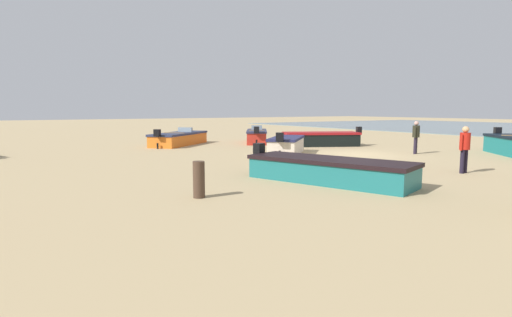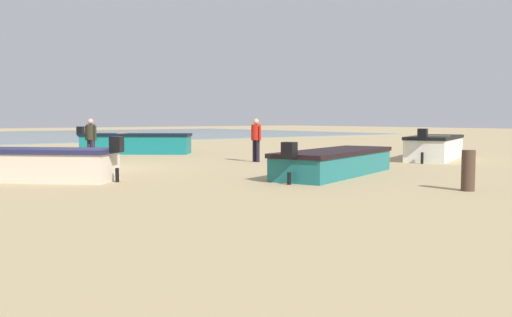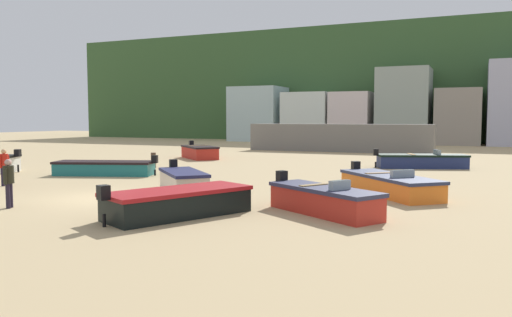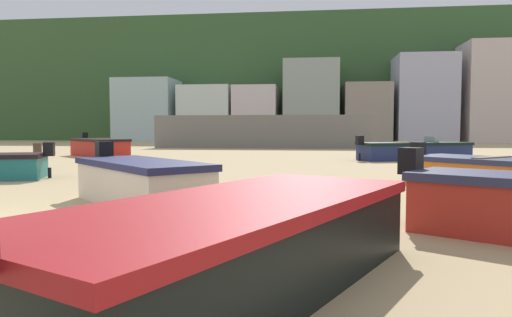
# 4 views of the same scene
# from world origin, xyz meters

# --- Properties ---
(ground_plane) EXTENTS (160.00, 160.00, 0.00)m
(ground_plane) POSITION_xyz_m (0.00, 0.00, 0.00)
(ground_plane) COLOR tan
(headland_hill) EXTENTS (90.00, 32.00, 14.98)m
(headland_hill) POSITION_xyz_m (0.00, 66.00, 7.49)
(headland_hill) COLOR #35562E
(headland_hill) RESTS_ON ground
(harbor_pier) EXTENTS (16.31, 2.40, 2.45)m
(harbor_pier) POSITION_xyz_m (1.39, 30.00, 1.23)
(harbor_pier) COLOR slate
(harbor_pier) RESTS_ON ground
(townhouse_far_left) EXTENTS (6.52, 5.76, 7.04)m
(townhouse_far_left) POSITION_xyz_m (-13.74, 46.88, 3.52)
(townhouse_far_left) COLOR #ACC5C7
(townhouse_far_left) RESTS_ON ground
(townhouse_left) EXTENTS (5.71, 5.92, 6.17)m
(townhouse_left) POSITION_xyz_m (-6.77, 46.96, 3.08)
(townhouse_left) COLOR silver
(townhouse_left) RESTS_ON ground
(townhouse_centre_left) EXTENTS (4.72, 5.45, 6.10)m
(townhouse_centre_left) POSITION_xyz_m (-1.24, 46.73, 3.05)
(townhouse_centre_left) COLOR silver
(townhouse_centre_left) RESTS_ON ground
(townhouse_centre) EXTENTS (5.87, 6.74, 8.77)m
(townhouse_centre) POSITION_xyz_m (4.80, 47.37, 4.39)
(townhouse_centre) COLOR #96A297
(townhouse_centre) RESTS_ON ground
(townhouse_centre_right) EXTENTS (4.84, 6.67, 6.26)m
(townhouse_centre_right) POSITION_xyz_m (10.73, 47.33, 3.13)
(townhouse_centre_right) COLOR gray
(townhouse_centre_right) RESTS_ON ground
(boat_teal_0) EXTENTS (5.38, 3.17, 1.05)m
(boat_teal_0) POSITION_xyz_m (-5.01, 6.31, 0.37)
(boat_teal_0) COLOR #1D6C6E
(boat_teal_0) RESTS_ON ground
(boat_navy_1) EXTENTS (5.45, 3.28, 1.14)m
(boat_navy_1) POSITION_xyz_m (9.76, 16.90, 0.42)
(boat_navy_1) COLOR navy
(boat_navy_1) RESTS_ON ground
(boat_red_3) EXTENTS (4.11, 3.99, 1.24)m
(boat_red_3) POSITION_xyz_m (-5.99, 17.89, 0.47)
(boat_red_3) COLOR red
(boat_red_3) RESTS_ON ground
(boat_red_4) EXTENTS (4.12, 3.27, 1.16)m
(boat_red_4) POSITION_xyz_m (8.46, 0.35, 0.44)
(boat_red_4) COLOR red
(boat_red_4) RESTS_ON ground
(boat_orange_5) EXTENTS (4.54, 4.83, 1.09)m
(boat_orange_5) POSITION_xyz_m (9.67, 5.26, 0.40)
(boat_orange_5) COLOR orange
(boat_orange_5) RESTS_ON ground
(boat_cream_7) EXTENTS (3.45, 3.49, 1.17)m
(boat_cream_7) POSITION_xyz_m (1.94, 2.75, 0.43)
(boat_cream_7) COLOR beige
(boat_cream_7) RESTS_ON ground
(boat_black_8) EXTENTS (3.49, 4.77, 1.14)m
(boat_black_8) POSITION_xyz_m (4.53, -1.74, 0.42)
(boat_black_8) COLOR black
(boat_black_8) RESTS_ON ground
(mooring_post_near_water) EXTENTS (0.30, 0.30, 0.92)m
(mooring_post_near_water) POSITION_xyz_m (-4.91, 10.52, 0.46)
(mooring_post_near_water) COLOR #493528
(mooring_post_near_water) RESTS_ON ground
(beach_walker_foreground) EXTENTS (0.46, 0.51, 1.62)m
(beach_walker_foreground) POSITION_xyz_m (-1.33, -2.76, 0.95)
(beach_walker_foreground) COLOR #231C2C
(beach_walker_foreground) RESTS_ON ground
(beach_walker_distant) EXTENTS (0.35, 0.53, 1.62)m
(beach_walker_distant) POSITION_xyz_m (-6.16, 1.15, 0.95)
(beach_walker_distant) COLOR black
(beach_walker_distant) RESTS_ON ground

